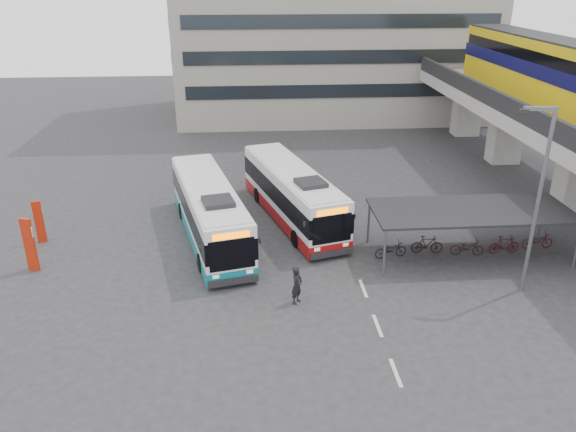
{
  "coord_description": "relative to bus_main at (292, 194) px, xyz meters",
  "views": [
    {
      "loc": [
        -2.71,
        -22.22,
        13.49
      ],
      "look_at": [
        -0.7,
        4.11,
        2.0
      ],
      "focal_mm": 35.0,
      "sensor_mm": 36.0,
      "label": 1
    }
  ],
  "objects": [
    {
      "name": "pedestrian",
      "position": [
        -0.56,
        -9.28,
        -0.67
      ],
      "size": [
        0.71,
        0.77,
        1.77
      ],
      "primitive_type": "imported",
      "rotation": [
        0.0,
        0.0,
        0.99
      ],
      "color": "black",
      "rests_on": "ground"
    },
    {
      "name": "bus_teal",
      "position": [
        -4.7,
        -2.31,
        0.01
      ],
      "size": [
        5.04,
        11.67,
        3.37
      ],
      "rotation": [
        0.0,
        0.0,
        0.23
      ],
      "color": "white",
      "rests_on": "ground"
    },
    {
      "name": "viaduct",
      "position": [
        17.13,
        4.87,
        4.68
      ],
      "size": [
        8.0,
        32.0,
        9.68
      ],
      "color": "gray",
      "rests_on": "ground"
    },
    {
      "name": "bus_main",
      "position": [
        0.0,
        0.0,
        0.0
      ],
      "size": [
        5.45,
        11.54,
        3.34
      ],
      "rotation": [
        0.0,
        0.0,
        0.28
      ],
      "color": "white",
      "rests_on": "ground"
    },
    {
      "name": "sign_totem_mid",
      "position": [
        -13.21,
        -5.32,
        -0.13
      ],
      "size": [
        0.58,
        0.35,
        2.76
      ],
      "rotation": [
        0.0,
        0.0,
        -0.33
      ],
      "color": "#A81F0A",
      "rests_on": "ground"
    },
    {
      "name": "road_markings",
      "position": [
        2.63,
        -11.33,
        -1.55
      ],
      "size": [
        0.15,
        7.6,
        0.01
      ],
      "color": "beige",
      "rests_on": "ground"
    },
    {
      "name": "bike_shelter",
      "position": [
        8.63,
        -5.33,
        -0.03
      ],
      "size": [
        10.0,
        4.0,
        2.54
      ],
      "color": "#595B60",
      "rests_on": "ground"
    },
    {
      "name": "lamp_post",
      "position": [
        9.8,
        -8.98,
        3.32
      ],
      "size": [
        1.5,
        0.4,
        8.54
      ],
      "rotation": [
        0.0,
        0.0,
        -0.16
      ],
      "color": "#595B60",
      "rests_on": "ground"
    },
    {
      "name": "sign_totem_north",
      "position": [
        -13.83,
        -2.11,
        -0.32
      ],
      "size": [
        0.51,
        0.28,
        2.38
      ],
      "rotation": [
        0.0,
        0.0,
        0.29
      ],
      "color": "#A81F0A",
      "rests_on": "ground"
    },
    {
      "name": "ground",
      "position": [
        0.13,
        -8.33,
        -1.55
      ],
      "size": [
        120.0,
        120.0,
        0.0
      ],
      "primitive_type": "plane",
      "color": "#28282B",
      "rests_on": "ground"
    }
  ]
}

